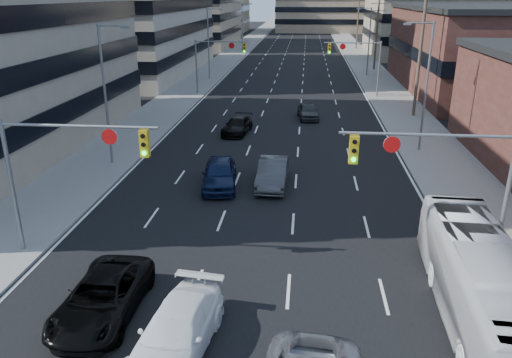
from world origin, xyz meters
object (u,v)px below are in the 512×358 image
Objects in this scene: transit_bus at (482,284)px; sedan_blue at (220,174)px; white_van at (176,332)px; black_pickup at (102,297)px.

transit_bus is 16.19m from sedan_blue.
transit_bus reaches higher than white_van.
black_pickup is at bearing -105.92° from sedan_blue.
transit_bus is at bearing -53.94° from sedan_blue.
black_pickup is at bearing -172.97° from transit_bus.
transit_bus is (13.05, 1.03, 0.72)m from black_pickup.
black_pickup is 1.03× the size of white_van.
white_van is at bearing -92.87° from sedan_blue.
black_pickup is at bearing 158.91° from white_van.
white_van is (3.06, -1.62, 0.01)m from black_pickup.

